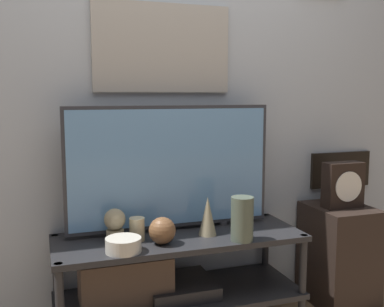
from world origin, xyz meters
The scene contains 11 objects.
wall_back centered at (0.00, 0.57, 1.35)m, with size 6.40×0.08×2.70m.
media_console centered at (-0.11, 0.28, 0.34)m, with size 1.31×0.48×0.54m.
television centered at (-0.02, 0.39, 0.89)m, with size 1.13×0.05×0.68m.
vase_tall_ceramic centered at (0.28, 0.10, 0.66)m, with size 0.12×0.12×0.23m.
vase_wide_bowl centered at (-0.33, 0.12, 0.58)m, with size 0.17×0.17×0.07m.
vase_slim_bronze centered at (0.14, 0.24, 0.65)m, with size 0.10×0.10×0.21m.
vase_round_glass centered at (-0.12, 0.18, 0.61)m, with size 0.14×0.14×0.14m.
candle_jar centered at (-0.23, 0.27, 0.60)m, with size 0.08×0.08×0.12m.
decorative_bust centered at (-0.34, 0.29, 0.64)m, with size 0.11×0.11×0.17m.
side_table centered at (1.04, 0.32, 0.30)m, with size 0.35×0.41×0.61m.
mantel_clock centered at (1.03, 0.29, 0.74)m, with size 0.24×0.11×0.27m.
Camera 1 is at (-0.68, -1.92, 1.28)m, focal length 42.00 mm.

